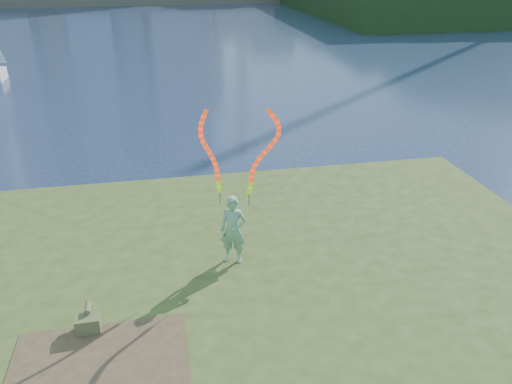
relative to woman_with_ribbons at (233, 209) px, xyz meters
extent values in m
plane|color=#1A2741|center=(-0.73, -0.10, -2.20)|extent=(320.00, 320.00, 0.00)
cube|color=#354418|center=(-0.73, -2.60, -2.05)|extent=(20.00, 18.00, 0.30)
cube|color=#354418|center=(-0.73, -2.30, -1.80)|extent=(17.00, 15.00, 0.30)
cube|color=#354418|center=(-0.73, -2.10, -1.55)|extent=(14.00, 12.00, 0.30)
cube|color=#47331E|center=(-2.93, -3.30, -1.39)|extent=(3.20, 3.00, 0.02)
imported|color=#186C27|center=(-0.02, -0.03, -0.55)|extent=(0.72, 0.58, 1.70)
cylinder|color=black|center=(-0.28, 0.18, 0.22)|extent=(0.02, 0.02, 0.30)
cylinder|color=black|center=(0.37, -0.03, 0.22)|extent=(0.02, 0.02, 0.30)
cube|color=brown|center=(-3.21, -1.95, -1.23)|extent=(0.48, 0.33, 0.34)
cylinder|color=brown|center=(-3.21, -1.73, -1.01)|extent=(0.12, 0.32, 0.11)
camera|label=1|loc=(-1.45, -10.14, 5.36)|focal=35.00mm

